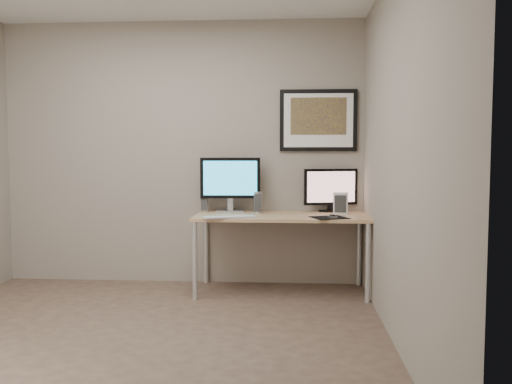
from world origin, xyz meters
TOP-DOWN VIEW (x-y plane):
  - floor at (0.00, 0.00)m, footprint 3.60×3.60m
  - room at (0.00, 0.45)m, footprint 3.60×3.60m
  - desk at (1.00, 1.35)m, footprint 1.60×0.70m
  - framed_art at (1.35, 1.68)m, footprint 0.75×0.04m
  - monitor_large at (0.50, 1.54)m, footprint 0.58×0.20m
  - monitor_tv at (1.47, 1.63)m, footprint 0.52×0.18m
  - speaker_left at (0.25, 1.57)m, footprint 0.08×0.08m
  - speaker_right at (0.77, 1.48)m, footprint 0.09×0.09m
  - keyboard at (0.55, 1.07)m, footprint 0.49×0.27m
  - mousepad at (1.43, 1.14)m, footprint 0.38×0.36m
  - mouse at (1.45, 1.12)m, footprint 0.08×0.11m
  - fan_unit at (1.55, 1.43)m, footprint 0.14×0.11m

SIDE VIEW (x-z plane):
  - floor at x=0.00m, z-range 0.00..0.00m
  - desk at x=1.00m, z-range 0.30..1.03m
  - mousepad at x=1.43m, z-range 0.73..0.73m
  - keyboard at x=0.55m, z-range 0.73..0.75m
  - mouse at x=1.45m, z-range 0.73..0.77m
  - speaker_left at x=0.25m, z-range 0.73..0.92m
  - speaker_right at x=0.77m, z-range 0.73..0.93m
  - fan_unit at x=1.55m, z-range 0.73..0.93m
  - monitor_tv at x=1.47m, z-range 0.74..1.16m
  - monitor_large at x=0.50m, z-range 0.76..1.29m
  - framed_art at x=1.35m, z-range 1.32..1.92m
  - room at x=0.00m, z-range -0.16..3.44m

